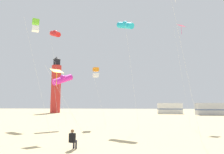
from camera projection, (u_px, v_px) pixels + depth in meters
name	position (u px, v px, depth m)	size (l,w,h in m)	color
kite_flyer_standing	(73.00, 139.00, 11.73)	(0.42, 0.55, 1.16)	black
kite_diamond_rainbow	(181.00, 30.00, 26.52)	(1.68, 1.68, 13.07)	silver
kite_box_lime	(36.00, 26.00, 18.97)	(2.30, 2.30, 10.51)	silver
kite_tube_cyan	(125.00, 25.00, 23.87)	(2.51, 2.54, 12.56)	silver
kite_tube_scarlet	(55.00, 34.00, 28.00)	(3.14, 3.18, 12.98)	silver
kite_tube_magenta	(63.00, 79.00, 22.95)	(2.09, 2.39, 6.09)	silver
kite_box_orange	(96.00, 72.00, 24.10)	(1.74, 1.74, 6.92)	silver
kite_diamond_gold	(57.00, 73.00, 16.39)	(3.07, 3.07, 5.49)	silver
lighthouse_distant	(56.00, 86.00, 59.75)	(2.80, 2.80, 16.80)	red
rv_van_white	(170.00, 108.00, 53.81)	(6.62, 2.88, 2.80)	white
rv_van_silver	(210.00, 109.00, 47.13)	(6.45, 2.37, 2.80)	#B7BABF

